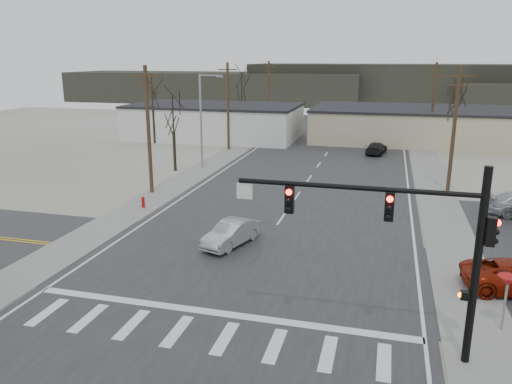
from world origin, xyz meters
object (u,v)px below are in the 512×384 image
Objects in this scene: traffic_signal_mast at (420,235)px; sedan_crossing at (231,233)px; car_far_b at (336,126)px; fire_hydrant at (143,202)px; car_far_a at (376,148)px.

sedan_crossing is at bearing 137.75° from traffic_signal_mast.
sedan_crossing is 1.08× the size of car_far_b.
traffic_signal_mast is 23.39m from fire_hydrant.
car_far_a is (7.20, 30.99, -0.04)m from sedan_crossing.
fire_hydrant is (-18.09, 14.20, -4.22)m from traffic_signal_mast.
car_far_b reaches higher than car_far_a.
sedan_crossing reaches higher than car_far_a.
traffic_signal_mast reaches higher than fire_hydrant.
car_far_a is 1.15× the size of car_far_b.
car_far_a reaches higher than fire_hydrant.
fire_hydrant is 29.97m from car_far_a.
sedan_crossing is (8.40, -5.40, 0.29)m from fire_hydrant.
traffic_signal_mast reaches higher than car_far_a.
traffic_signal_mast is 10.29× the size of fire_hydrant.
traffic_signal_mast is at bearing -70.29° from car_far_b.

